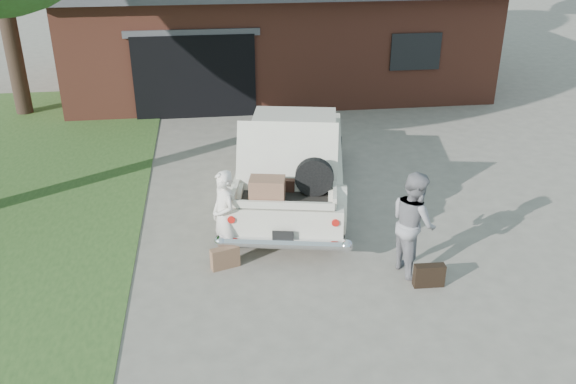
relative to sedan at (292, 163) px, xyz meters
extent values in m
plane|color=gray|center=(-0.35, -2.64, -0.75)|extent=(90.00, 90.00, 0.00)
cube|color=brown|center=(0.65, 8.86, 0.75)|extent=(12.00, 7.00, 3.00)
cube|color=black|center=(-1.85, 5.41, 0.35)|extent=(3.20, 0.30, 2.20)
cube|color=#4C4C51|center=(-1.85, 5.34, 1.50)|extent=(3.50, 0.12, 0.18)
cube|color=black|center=(4.15, 5.34, 0.85)|extent=(1.40, 0.08, 1.00)
cube|color=beige|center=(0.01, 0.04, -0.13)|extent=(2.82, 5.23, 0.64)
cube|color=beige|center=(0.07, 0.33, 0.44)|extent=(1.99, 2.26, 0.52)
cube|color=black|center=(0.25, 1.26, 0.42)|extent=(1.52, 0.38, 0.44)
cube|color=black|center=(-0.12, -0.59, 0.42)|extent=(1.52, 0.38, 0.44)
cylinder|color=black|center=(-1.18, -1.44, -0.42)|extent=(0.34, 0.68, 0.65)
cylinder|color=black|center=(0.53, -1.78, -0.42)|extent=(0.34, 0.68, 0.65)
cylinder|color=black|center=(-0.52, 1.87, -0.42)|extent=(0.34, 0.68, 0.65)
cylinder|color=black|center=(1.19, 1.52, -0.42)|extent=(0.34, 0.68, 0.65)
cylinder|color=silver|center=(-0.49, -2.44, -0.35)|extent=(2.03, 0.57, 0.18)
cylinder|color=#A5140F|center=(-1.27, -2.21, 0.02)|extent=(0.14, 0.12, 0.12)
cylinder|color=#A5140F|center=(0.32, -2.53, 0.02)|extent=(0.14, 0.12, 0.12)
cube|color=black|center=(-0.49, -2.46, -0.20)|extent=(0.33, 0.09, 0.17)
cube|color=black|center=(-0.36, -1.80, 0.21)|extent=(1.72, 1.37, 0.04)
cube|color=beige|center=(-1.14, -1.65, 0.31)|extent=(0.27, 1.08, 0.18)
cube|color=beige|center=(0.42, -1.96, 0.31)|extent=(0.27, 1.08, 0.18)
cube|color=beige|center=(-0.47, -2.34, 0.27)|extent=(1.57, 0.37, 0.12)
cube|color=beige|center=(-0.30, -1.51, 0.75)|extent=(1.74, 0.85, 1.04)
cube|color=#3C221A|center=(-0.49, -1.57, 0.33)|extent=(0.70, 0.52, 0.20)
cube|color=#8F6148|center=(-0.69, -2.06, 0.42)|extent=(0.61, 0.46, 0.38)
cube|color=black|center=(-0.31, -1.52, 0.31)|extent=(0.56, 0.42, 0.16)
cylinder|color=black|center=(0.08, -1.94, 0.54)|extent=(0.64, 0.28, 0.62)
imported|color=white|center=(-1.38, -2.09, 0.02)|extent=(0.56, 0.66, 1.53)
imported|color=gray|center=(1.48, -2.81, 0.08)|extent=(0.76, 0.90, 1.66)
cube|color=brown|center=(-1.41, -2.38, -0.57)|extent=(0.48, 0.28, 0.35)
cube|color=black|center=(1.62, -3.31, -0.57)|extent=(0.47, 0.16, 0.36)
camera|label=1|loc=(-1.51, -10.69, 4.48)|focal=38.00mm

